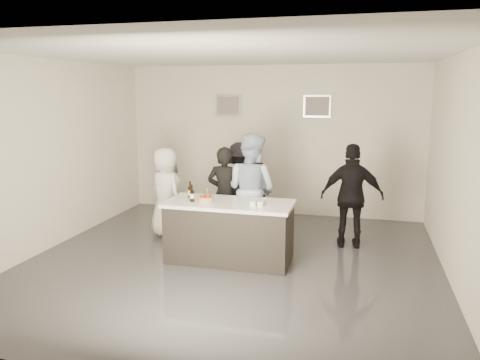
{
  "coord_description": "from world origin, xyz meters",
  "views": [
    {
      "loc": [
        1.81,
        -6.31,
        2.51
      ],
      "look_at": [
        0.0,
        0.5,
        1.15
      ],
      "focal_mm": 35.0,
      "sensor_mm": 36.0,
      "label": 1
    }
  ],
  "objects_px": {
    "bar_counter": "(229,231)",
    "cake": "(206,200)",
    "person_guest_back": "(240,186)",
    "beer_bottle_b": "(192,193)",
    "person_guest_right": "(352,196)",
    "person_main_blue": "(251,190)",
    "person_guest_left": "(166,192)",
    "beer_bottle_a": "(190,189)",
    "person_main_black": "(225,195)"
  },
  "relations": [
    {
      "from": "person_guest_back",
      "to": "bar_counter",
      "type": "bearing_deg",
      "value": 113.8
    },
    {
      "from": "cake",
      "to": "person_main_black",
      "type": "xyz_separation_m",
      "value": [
        0.0,
        0.93,
        -0.13
      ]
    },
    {
      "from": "person_guest_back",
      "to": "cake",
      "type": "bearing_deg",
      "value": 103.02
    },
    {
      "from": "person_main_blue",
      "to": "person_main_black",
      "type": "bearing_deg",
      "value": 24.7
    },
    {
      "from": "person_guest_left",
      "to": "beer_bottle_b",
      "type": "bearing_deg",
      "value": 162.96
    },
    {
      "from": "beer_bottle_a",
      "to": "beer_bottle_b",
      "type": "relative_size",
      "value": 1.0
    },
    {
      "from": "cake",
      "to": "person_main_black",
      "type": "distance_m",
      "value": 0.94
    },
    {
      "from": "beer_bottle_b",
      "to": "person_main_blue",
      "type": "relative_size",
      "value": 0.14
    },
    {
      "from": "person_main_black",
      "to": "person_guest_left",
      "type": "relative_size",
      "value": 1.04
    },
    {
      "from": "beer_bottle_b",
      "to": "person_guest_back",
      "type": "height_order",
      "value": "person_guest_back"
    },
    {
      "from": "bar_counter",
      "to": "cake",
      "type": "xyz_separation_m",
      "value": [
        -0.33,
        -0.09,
        0.49
      ]
    },
    {
      "from": "person_guest_back",
      "to": "beer_bottle_b",
      "type": "bearing_deg",
      "value": 96.51
    },
    {
      "from": "beer_bottle_b",
      "to": "person_main_black",
      "type": "xyz_separation_m",
      "value": [
        0.21,
        0.95,
        -0.23
      ]
    },
    {
      "from": "person_guest_back",
      "to": "person_main_blue",
      "type": "bearing_deg",
      "value": 129.67
    },
    {
      "from": "person_main_blue",
      "to": "bar_counter",
      "type": "bearing_deg",
      "value": 104.46
    },
    {
      "from": "beer_bottle_b",
      "to": "person_main_blue",
      "type": "height_order",
      "value": "person_main_blue"
    },
    {
      "from": "cake",
      "to": "person_main_black",
      "type": "bearing_deg",
      "value": 89.73
    },
    {
      "from": "beer_bottle_a",
      "to": "beer_bottle_b",
      "type": "bearing_deg",
      "value": -62.74
    },
    {
      "from": "person_guest_right",
      "to": "beer_bottle_a",
      "type": "bearing_deg",
      "value": 18.74
    },
    {
      "from": "bar_counter",
      "to": "person_main_blue",
      "type": "distance_m",
      "value": 0.98
    },
    {
      "from": "person_main_black",
      "to": "person_guest_left",
      "type": "distance_m",
      "value": 1.09
    },
    {
      "from": "beer_bottle_a",
      "to": "person_main_black",
      "type": "bearing_deg",
      "value": 66.1
    },
    {
      "from": "cake",
      "to": "person_guest_back",
      "type": "bearing_deg",
      "value": 88.68
    },
    {
      "from": "cake",
      "to": "beer_bottle_a",
      "type": "relative_size",
      "value": 0.86
    },
    {
      "from": "beer_bottle_a",
      "to": "person_main_blue",
      "type": "bearing_deg",
      "value": 44.19
    },
    {
      "from": "bar_counter",
      "to": "beer_bottle_a",
      "type": "bearing_deg",
      "value": 170.95
    },
    {
      "from": "person_guest_right",
      "to": "person_main_blue",
      "type": "bearing_deg",
      "value": 4.91
    },
    {
      "from": "cake",
      "to": "person_guest_back",
      "type": "xyz_separation_m",
      "value": [
        0.04,
        1.81,
        -0.15
      ]
    },
    {
      "from": "bar_counter",
      "to": "beer_bottle_b",
      "type": "relative_size",
      "value": 7.15
    },
    {
      "from": "person_main_blue",
      "to": "person_guest_left",
      "type": "xyz_separation_m",
      "value": [
        -1.53,
        0.05,
        -0.14
      ]
    },
    {
      "from": "bar_counter",
      "to": "person_guest_right",
      "type": "xyz_separation_m",
      "value": [
        1.72,
        1.11,
        0.39
      ]
    },
    {
      "from": "cake",
      "to": "person_guest_right",
      "type": "distance_m",
      "value": 2.38
    },
    {
      "from": "cake",
      "to": "person_main_blue",
      "type": "relative_size",
      "value": 0.12
    },
    {
      "from": "person_guest_right",
      "to": "beer_bottle_b",
      "type": "bearing_deg",
      "value": 24.14
    },
    {
      "from": "beer_bottle_a",
      "to": "cake",
      "type": "bearing_deg",
      "value": -31.55
    },
    {
      "from": "person_guest_left",
      "to": "person_guest_right",
      "type": "height_order",
      "value": "person_guest_right"
    },
    {
      "from": "cake",
      "to": "beer_bottle_b",
      "type": "bearing_deg",
      "value": -174.99
    },
    {
      "from": "person_guest_left",
      "to": "cake",
      "type": "bearing_deg",
      "value": 169.63
    },
    {
      "from": "person_guest_back",
      "to": "person_main_black",
      "type": "bearing_deg",
      "value": 101.91
    },
    {
      "from": "bar_counter",
      "to": "person_guest_back",
      "type": "xyz_separation_m",
      "value": [
        -0.29,
        1.71,
        0.34
      ]
    },
    {
      "from": "person_main_black",
      "to": "person_main_blue",
      "type": "relative_size",
      "value": 0.88
    },
    {
      "from": "beer_bottle_a",
      "to": "person_main_blue",
      "type": "height_order",
      "value": "person_main_blue"
    },
    {
      "from": "cake",
      "to": "person_guest_right",
      "type": "bearing_deg",
      "value": 30.48
    },
    {
      "from": "cake",
      "to": "person_main_blue",
      "type": "height_order",
      "value": "person_main_blue"
    },
    {
      "from": "beer_bottle_b",
      "to": "person_guest_left",
      "type": "relative_size",
      "value": 0.17
    },
    {
      "from": "beer_bottle_b",
      "to": "person_main_blue",
      "type": "distance_m",
      "value": 1.17
    },
    {
      "from": "beer_bottle_b",
      "to": "person_main_black",
      "type": "height_order",
      "value": "person_main_black"
    },
    {
      "from": "bar_counter",
      "to": "beer_bottle_a",
      "type": "xyz_separation_m",
      "value": [
        -0.65,
        0.1,
        0.58
      ]
    },
    {
      "from": "beer_bottle_b",
      "to": "person_guest_left",
      "type": "bearing_deg",
      "value": 130.69
    },
    {
      "from": "bar_counter",
      "to": "person_guest_left",
      "type": "xyz_separation_m",
      "value": [
        -1.41,
        0.9,
        0.32
      ]
    }
  ]
}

